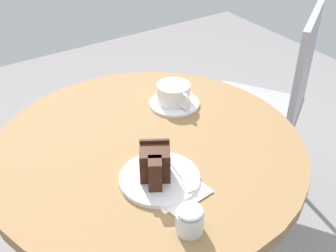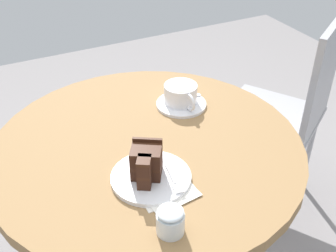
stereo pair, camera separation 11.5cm
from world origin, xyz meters
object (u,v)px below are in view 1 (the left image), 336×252
(cake_slice, at_px, (155,164))
(sugar_pot, at_px, (190,219))
(saucer, at_px, (174,103))
(napkin, at_px, (175,187))
(cake_plate, at_px, (160,178))
(cafe_chair, at_px, (275,97))
(teaspoon, at_px, (181,93))
(fork, at_px, (183,178))
(coffee_cup, at_px, (174,93))

(cake_slice, relative_size, sugar_pot, 1.60)
(saucer, xyz_separation_m, napkin, (0.31, -0.21, -0.00))
(cake_plate, xyz_separation_m, cake_slice, (-0.01, -0.01, 0.05))
(saucer, distance_m, cake_plate, 0.35)
(saucer, bearing_deg, napkin, -33.96)
(cake_slice, height_order, cafe_chair, cafe_chair)
(teaspoon, bearing_deg, fork, -91.13)
(fork, xyz_separation_m, cafe_chair, (-0.37, 0.73, -0.20))
(cake_plate, xyz_separation_m, fork, (0.04, 0.04, 0.01))
(cake_plate, distance_m, cake_slice, 0.05)
(saucer, height_order, coffee_cup, coffee_cup)
(coffee_cup, height_order, cake_plate, coffee_cup)
(saucer, distance_m, napkin, 0.38)
(teaspoon, bearing_deg, sugar_pot, -89.90)
(cafe_chair, distance_m, sugar_pot, 0.97)
(sugar_pot, bearing_deg, cafe_chair, 122.16)
(fork, bearing_deg, napkin, -70.51)
(coffee_cup, relative_size, teaspoon, 1.60)
(cake_plate, bearing_deg, fork, 46.89)
(cake_slice, bearing_deg, sugar_pot, -7.40)
(teaspoon, distance_m, napkin, 0.43)
(cake_slice, bearing_deg, cake_plate, 62.01)
(cake_slice, relative_size, napkin, 0.69)
(cafe_chair, bearing_deg, sugar_pot, -0.22)
(cake_slice, bearing_deg, fork, 49.28)
(cafe_chair, bearing_deg, cake_plate, -8.80)
(cake_plate, bearing_deg, cafe_chair, 113.58)
(teaspoon, height_order, fork, fork)
(teaspoon, distance_m, cake_plate, 0.41)
(coffee_cup, xyz_separation_m, fork, (0.31, -0.19, -0.03))
(cake_plate, height_order, sugar_pot, sugar_pot)
(cake_slice, height_order, sugar_pot, cake_slice)
(teaspoon, bearing_deg, cake_plate, -99.04)
(coffee_cup, relative_size, cafe_chair, 0.16)
(teaspoon, bearing_deg, coffee_cup, -116.88)
(cake_plate, height_order, cake_slice, cake_slice)
(saucer, xyz_separation_m, teaspoon, (-0.03, 0.05, 0.01))
(cake_plate, distance_m, napkin, 0.05)
(cafe_chair, bearing_deg, napkin, -5.64)
(coffee_cup, bearing_deg, teaspoon, 119.91)
(napkin, bearing_deg, fork, 100.92)
(saucer, relative_size, teaspoon, 1.80)
(napkin, bearing_deg, sugar_pot, -21.00)
(cake_slice, bearing_deg, saucer, 138.26)
(coffee_cup, distance_m, cake_slice, 0.36)
(saucer, bearing_deg, cafe_chair, 96.82)
(cake_plate, bearing_deg, napkin, 19.64)
(teaspoon, xyz_separation_m, fork, (0.34, -0.23, 0.00))
(coffee_cup, relative_size, fork, 1.04)
(cake_slice, height_order, napkin, cake_slice)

